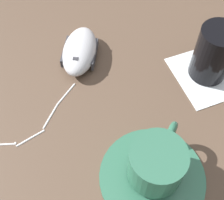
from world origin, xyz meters
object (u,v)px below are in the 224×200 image
(saucer, at_px, (152,176))
(computer_mouse, at_px, (80,51))
(drinking_glass, at_px, (214,53))
(coffee_cup, at_px, (157,162))

(saucer, relative_size, computer_mouse, 1.20)
(saucer, xyz_separation_m, drinking_glass, (-0.14, 0.16, 0.05))
(saucer, distance_m, computer_mouse, 0.25)
(drinking_glass, bearing_deg, saucer, -50.11)
(coffee_cup, bearing_deg, drinking_glass, 129.70)
(computer_mouse, height_order, drinking_glass, drinking_glass)
(drinking_glass, bearing_deg, coffee_cup, -50.30)
(saucer, height_order, drinking_glass, drinking_glass)
(saucer, xyz_separation_m, coffee_cup, (-0.01, 0.01, 0.03))
(saucer, height_order, coffee_cup, coffee_cup)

